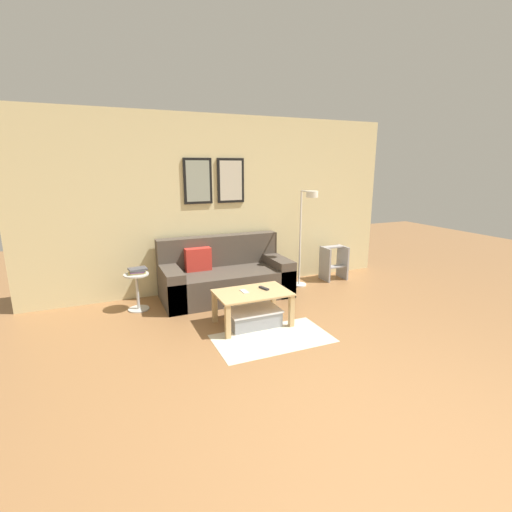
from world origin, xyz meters
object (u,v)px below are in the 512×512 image
(coffee_table, at_px, (252,298))
(step_stool, at_px, (334,262))
(cell_phone, at_px, (244,291))
(side_table, at_px, (137,288))
(remote_control, at_px, (264,288))
(couch, at_px, (225,277))
(book_stack, at_px, (137,271))
(floor_lamp, at_px, (306,226))
(storage_bin, at_px, (253,317))

(coffee_table, height_order, step_stool, step_stool)
(cell_phone, height_order, step_stool, step_stool)
(side_table, distance_m, remote_control, 1.68)
(coffee_table, bearing_deg, remote_control, 13.49)
(couch, xyz_separation_m, remote_control, (0.15, -1.03, 0.13))
(book_stack, bearing_deg, couch, 1.72)
(floor_lamp, bearing_deg, step_stool, 17.56)
(couch, bearing_deg, step_stool, 2.15)
(couch, bearing_deg, remote_control, -81.83)
(cell_phone, bearing_deg, coffee_table, -29.09)
(couch, bearing_deg, storage_bin, -91.16)
(remote_control, bearing_deg, step_stool, 14.96)
(couch, bearing_deg, cell_phone, -95.67)
(storage_bin, bearing_deg, book_stack, 137.64)
(floor_lamp, height_order, side_table, floor_lamp)
(couch, xyz_separation_m, coffee_table, (-0.02, -1.07, 0.04))
(book_stack, bearing_deg, floor_lamp, -2.59)
(floor_lamp, bearing_deg, cell_phone, -146.62)
(cell_phone, bearing_deg, couch, 82.31)
(book_stack, relative_size, step_stool, 0.45)
(coffee_table, relative_size, side_table, 1.76)
(remote_control, distance_m, cell_phone, 0.25)
(coffee_table, xyz_separation_m, storage_bin, (-0.00, -0.03, -0.23))
(remote_control, height_order, cell_phone, remote_control)
(side_table, distance_m, cell_phone, 1.48)
(floor_lamp, xyz_separation_m, remote_control, (-1.08, -0.88, -0.56))
(coffee_table, relative_size, storage_bin, 1.40)
(couch, relative_size, book_stack, 7.37)
(coffee_table, distance_m, book_stack, 1.57)
(floor_lamp, xyz_separation_m, side_table, (-2.44, 0.09, -0.68))
(side_table, bearing_deg, book_stack, 35.02)
(remote_control, bearing_deg, storage_bin, -173.75)
(side_table, bearing_deg, storage_bin, -41.47)
(couch, height_order, cell_phone, couch)
(couch, xyz_separation_m, book_stack, (-1.19, -0.04, 0.24))
(side_table, xyz_separation_m, book_stack, (0.02, 0.01, 0.23))
(couch, height_order, step_stool, couch)
(storage_bin, relative_size, side_table, 1.26)
(coffee_table, xyz_separation_m, floor_lamp, (1.25, 0.92, 0.64))
(side_table, height_order, cell_phone, side_table)
(storage_bin, bearing_deg, couch, 88.84)
(couch, height_order, book_stack, couch)
(remote_control, distance_m, step_stool, 2.09)
(book_stack, bearing_deg, step_stool, 1.98)
(floor_lamp, bearing_deg, couch, 173.29)
(remote_control, bearing_deg, coffee_table, 176.62)
(coffee_table, xyz_separation_m, remote_control, (0.17, 0.04, 0.09))
(cell_phone, bearing_deg, side_table, 136.67)
(floor_lamp, relative_size, book_stack, 6.08)
(coffee_table, distance_m, cell_phone, 0.12)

